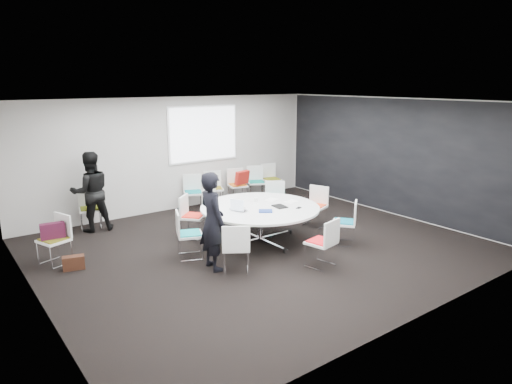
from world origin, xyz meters
TOP-DOWN VIEW (x-y plane):
  - room_shell at (0.09, 0.00)m, footprint 8.08×7.08m
  - conference_table at (0.19, 0.26)m, footprint 2.38×2.38m
  - projection_screen at (0.80, 3.46)m, footprint 1.90×0.03m
  - chair_ring_a at (1.81, 0.35)m, footprint 0.58×0.59m
  - chair_ring_b at (1.38, 1.26)m, footprint 0.64×0.64m
  - chair_ring_c at (0.08, 1.76)m, footprint 0.58×0.58m
  - chair_ring_d at (-0.77, 1.29)m, footprint 0.64×0.64m
  - chair_ring_e at (-1.38, 0.33)m, footprint 0.59×0.59m
  - chair_ring_f at (-1.06, -0.73)m, footprint 0.63×0.63m
  - chair_ring_g at (0.27, -1.42)m, footprint 0.54×0.53m
  - chair_ring_h at (1.44, -0.87)m, footprint 0.64×0.64m
  - chair_back_a at (0.25, 3.11)m, footprint 0.60×0.59m
  - chair_back_b at (0.88, 3.16)m, footprint 0.60×0.59m
  - chair_back_c at (1.60, 3.12)m, footprint 0.56×0.55m
  - chair_back_d at (2.23, 3.13)m, footprint 0.61×0.60m
  - chair_back_e at (2.80, 3.17)m, footprint 0.54×0.53m
  - chair_spare_left at (-3.43, 1.48)m, footprint 0.58×0.58m
  - chair_person_back at (-2.30, 3.13)m, footprint 0.55×0.54m
  - person_main at (-1.29, -0.36)m, footprint 0.45×0.65m
  - person_back at (-2.30, 2.96)m, footprint 0.90×0.74m
  - laptop at (-0.27, 0.29)m, footprint 0.31×0.41m
  - laptop_lid at (-0.38, 0.22)m, footprint 0.13×0.28m
  - notebook_black at (0.49, 0.00)m, footprint 0.25×0.32m
  - tablet_folio at (0.06, -0.10)m, footprint 0.33×0.32m
  - papers_right at (0.71, 0.54)m, footprint 0.36×0.30m
  - papers_front at (0.95, 0.18)m, footprint 0.33×0.26m
  - cup at (0.33, 0.58)m, footprint 0.08×0.08m
  - phone at (0.74, -0.29)m, footprint 0.16×0.12m
  - maroon_bag at (-3.44, 1.48)m, footprint 0.41×0.18m
  - brown_bag at (-3.25, 1.04)m, footprint 0.39×0.25m
  - red_jacket at (1.60, 2.90)m, footprint 0.46×0.24m

SIDE VIEW (x-z plane):
  - brown_bag at x=-3.25m, z-range 0.00..0.24m
  - chair_ring_a at x=1.81m, z-range -0.16..0.72m
  - chair_ring_b at x=1.38m, z-range -0.16..0.72m
  - chair_ring_c at x=0.08m, z-range -0.16..0.72m
  - chair_ring_d at x=-0.77m, z-range -0.16..0.72m
  - chair_ring_e at x=-1.38m, z-range -0.16..0.72m
  - chair_ring_f at x=-1.06m, z-range -0.16..0.72m
  - chair_ring_g at x=0.27m, z-range -0.16..0.72m
  - chair_ring_h at x=1.44m, z-range -0.16..0.72m
  - chair_back_a at x=0.25m, z-range -0.16..0.72m
  - chair_back_b at x=0.88m, z-range -0.16..0.72m
  - chair_back_c at x=1.60m, z-range -0.16..0.72m
  - chair_back_d at x=2.23m, z-range -0.16..0.72m
  - chair_back_e at x=2.80m, z-range -0.16..0.72m
  - chair_spare_left at x=-3.43m, z-range -0.16..0.72m
  - chair_person_back at x=-2.30m, z-range -0.16..0.72m
  - conference_table at x=0.19m, z-range 0.19..0.92m
  - maroon_bag at x=-3.44m, z-range 0.48..0.76m
  - red_jacket at x=1.60m, z-range 0.52..0.88m
  - papers_right at x=0.71m, z-range 0.73..0.73m
  - papers_front at x=0.95m, z-range 0.73..0.73m
  - phone at x=0.74m, z-range 0.73..0.74m
  - notebook_black at x=0.49m, z-range 0.73..0.75m
  - tablet_folio at x=0.06m, z-range 0.73..0.76m
  - laptop at x=-0.27m, z-range 0.73..0.76m
  - cup at x=0.33m, z-range 0.73..0.82m
  - person_main at x=-1.29m, z-range 0.00..1.71m
  - laptop_lid at x=-0.38m, z-range 0.75..0.97m
  - person_back at x=-2.30m, z-range 0.00..1.73m
  - room_shell at x=0.09m, z-range -0.04..2.84m
  - projection_screen at x=0.80m, z-range 1.17..2.53m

